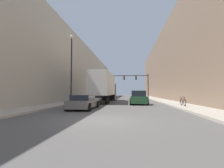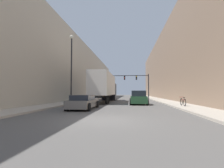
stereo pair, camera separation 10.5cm
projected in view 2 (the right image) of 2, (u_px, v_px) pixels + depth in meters
The scene contains 11 objects.
ground_plane at pixel (103, 120), 9.23m from camera, with size 200.00×200.00×0.00m, color #565451.
sidewalk_right at pixel (156, 99), 38.31m from camera, with size 2.74×80.00×0.15m.
sidewalk_left at pixel (93, 99), 39.76m from camera, with size 2.74×80.00×0.15m.
building_right at pixel (175, 65), 38.21m from camera, with size 6.00×80.00×14.84m.
building_left at pixel (75, 72), 40.50m from camera, with size 6.00×80.00×12.20m.
semi_truck at pixel (105, 87), 27.30m from camera, with size 2.47×14.17×4.18m.
sedan_car at pixel (83, 102), 15.42m from camera, with size 2.04×4.78×1.24m.
suv_car at pixel (138, 98), 21.45m from camera, with size 2.15×4.46×1.68m.
traffic_signal_gantry at pixel (139, 81), 38.68m from camera, with size 8.00×0.35×5.52m.
street_lamp at pixel (71, 61), 20.65m from camera, with size 0.44×0.44×8.30m.
parked_bicycle at pixel (183, 102), 17.26m from camera, with size 0.44×1.83×0.86m.
Camera 2 is at (1.45, -9.21, 1.47)m, focal length 28.00 mm.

